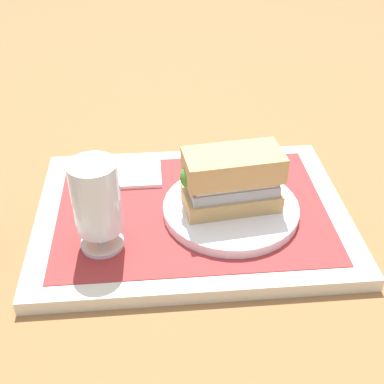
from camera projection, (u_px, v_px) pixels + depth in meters
name	position (u px, v px, depth m)	size (l,w,h in m)	color
ground_plane	(192.00, 220.00, 0.73)	(3.00, 3.00, 0.00)	olive
tray	(192.00, 214.00, 0.73)	(0.44, 0.32, 0.02)	beige
placemat	(192.00, 209.00, 0.72)	(0.38, 0.27, 0.00)	#9E2D2D
plate	(231.00, 209.00, 0.71)	(0.19, 0.19, 0.01)	white
sandwich	(230.00, 180.00, 0.68)	(0.14, 0.08, 0.08)	tan
beer_glass	(97.00, 201.00, 0.61)	(0.06, 0.06, 0.12)	silver
napkin_folded	(132.00, 175.00, 0.78)	(0.09, 0.07, 0.01)	white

